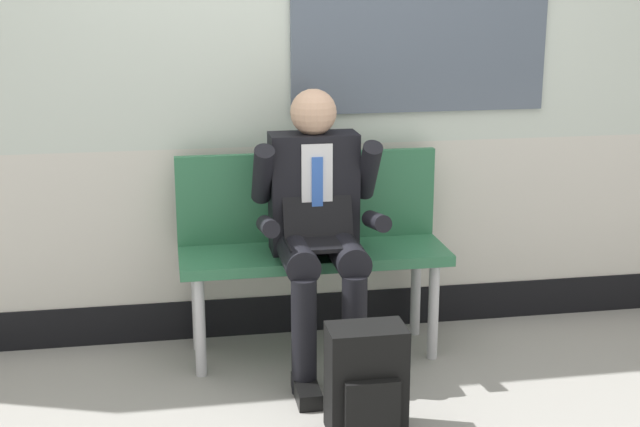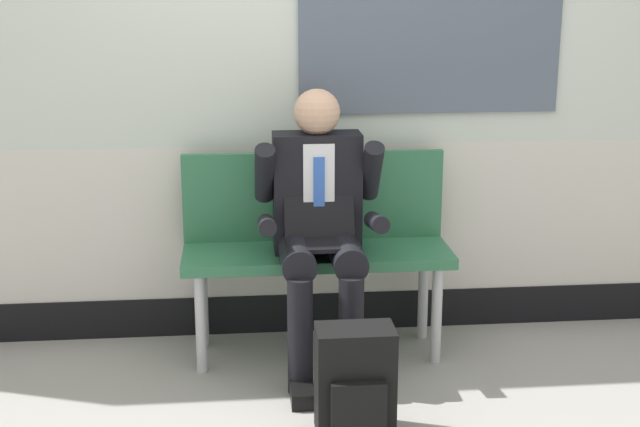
# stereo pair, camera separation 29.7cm
# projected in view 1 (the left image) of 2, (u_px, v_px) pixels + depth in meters

# --- Properties ---
(ground_plane) EXTENTS (18.00, 18.00, 0.00)m
(ground_plane) POSITION_uv_depth(u_px,v_px,m) (323.00, 382.00, 4.02)
(ground_plane) COLOR gray
(station_wall) EXTENTS (5.97, 0.16, 3.15)m
(station_wall) POSITION_uv_depth(u_px,v_px,m) (301.00, 18.00, 4.24)
(station_wall) COLOR beige
(station_wall) RESTS_ON ground
(bench_with_person) EXTENTS (1.25, 0.42, 0.95)m
(bench_with_person) POSITION_uv_depth(u_px,v_px,m) (311.00, 235.00, 4.24)
(bench_with_person) COLOR #2D6B47
(bench_with_person) RESTS_ON ground
(person_seated) EXTENTS (0.57, 0.70, 1.27)m
(person_seated) POSITION_uv_depth(u_px,v_px,m) (318.00, 223.00, 4.02)
(person_seated) COLOR black
(person_seated) RESTS_ON ground
(backpack) EXTENTS (0.31, 0.23, 0.44)m
(backpack) POSITION_uv_depth(u_px,v_px,m) (366.00, 382.00, 3.53)
(backpack) COLOR black
(backpack) RESTS_ON ground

